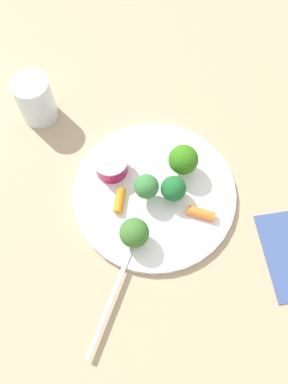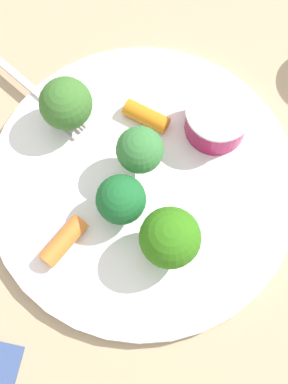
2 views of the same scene
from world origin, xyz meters
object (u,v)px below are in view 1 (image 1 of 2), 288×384
object	(u,v)px
plate	(154,193)
broccoli_floret_2	(173,189)
carrot_stick_0	(119,200)
broccoli_floret_1	(146,187)
drinking_glass	(35,100)
fork	(116,288)
broccoli_floret_3	(134,233)
broccoli_floret_0	(183,160)
carrot_stick_1	(201,213)
sauce_cup	(111,165)

from	to	relation	value
plate	broccoli_floret_2	bearing A→B (deg)	-1.84
carrot_stick_0	plate	bearing A→B (deg)	32.00
broccoli_floret_1	carrot_stick_0	distance (m)	0.05
broccoli_floret_2	drinking_glass	xyz separation A→B (m)	(-0.26, 0.11, 0.00)
broccoli_floret_1	carrot_stick_0	bearing A→B (deg)	-151.88
broccoli_floret_2	carrot_stick_0	distance (m)	0.09
carrot_stick_0	fork	world-z (taller)	carrot_stick_0
drinking_glass	broccoli_floret_3	bearing A→B (deg)	-40.59
broccoli_floret_2	fork	size ratio (longest dim) A/B	0.25
carrot_stick_0	broccoli_floret_0	bearing A→B (deg)	43.81
carrot_stick_0	fork	distance (m)	0.14
plate	carrot_stick_0	bearing A→B (deg)	-148.00
carrot_stick_1	fork	size ratio (longest dim) A/B	0.22
broccoli_floret_1	drinking_glass	distance (m)	0.25
broccoli_floret_0	broccoli_floret_1	distance (m)	0.07
sauce_cup	broccoli_floret_0	world-z (taller)	broccoli_floret_0
plate	broccoli_floret_1	distance (m)	0.04
broccoli_floret_0	fork	xyz separation A→B (m)	(-0.05, -0.21, -0.03)
carrot_stick_0	fork	bearing A→B (deg)	-77.32
carrot_stick_1	drinking_glass	size ratio (longest dim) A/B	0.52
broccoli_floret_0	broccoli_floret_3	world-z (taller)	broccoli_floret_0
plate	fork	world-z (taller)	fork
sauce_cup	broccoli_floret_0	bearing A→B (deg)	13.76
sauce_cup	broccoli_floret_1	distance (m)	0.08
broccoli_floret_0	broccoli_floret_1	world-z (taller)	broccoli_floret_0
sauce_cup	carrot_stick_1	bearing A→B (deg)	-15.71
broccoli_floret_1	broccoli_floret_3	xyz separation A→B (m)	(-0.00, -0.07, -0.00)
carrot_stick_0	carrot_stick_1	distance (m)	0.13
carrot_stick_0	drinking_glass	size ratio (longest dim) A/B	0.47
carrot_stick_0	sauce_cup	bearing A→B (deg)	117.53
fork	drinking_glass	size ratio (longest dim) A/B	2.30
broccoli_floret_0	drinking_glass	size ratio (longest dim) A/B	0.68
sauce_cup	broccoli_floret_2	xyz separation A→B (m)	(0.11, -0.02, 0.01)
broccoli_floret_1	fork	bearing A→B (deg)	-93.30
sauce_cup	carrot_stick_1	xyz separation A→B (m)	(0.16, -0.04, -0.01)
broccoli_floret_0	carrot_stick_1	bearing A→B (deg)	-57.76
drinking_glass	plate	bearing A→B (deg)	-24.38
broccoli_floret_2	fork	bearing A→B (deg)	-106.82
broccoli_floret_0	carrot_stick_0	distance (m)	0.12
plate	broccoli_floret_0	size ratio (longest dim) A/B	4.52
broccoli_floret_0	fork	world-z (taller)	broccoli_floret_0
sauce_cup	broccoli_floret_0	xyz separation A→B (m)	(0.11, 0.03, 0.02)
plate	broccoli_floret_3	bearing A→B (deg)	-97.23
sauce_cup	fork	world-z (taller)	sauce_cup
broccoli_floret_2	carrot_stick_0	world-z (taller)	broccoli_floret_2
carrot_stick_1	broccoli_floret_3	bearing A→B (deg)	-145.01
carrot_stick_1	sauce_cup	bearing A→B (deg)	164.29
sauce_cup	drinking_glass	distance (m)	0.18
fork	broccoli_floret_1	bearing A→B (deg)	86.70
sauce_cup	broccoli_floret_1	world-z (taller)	broccoli_floret_1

